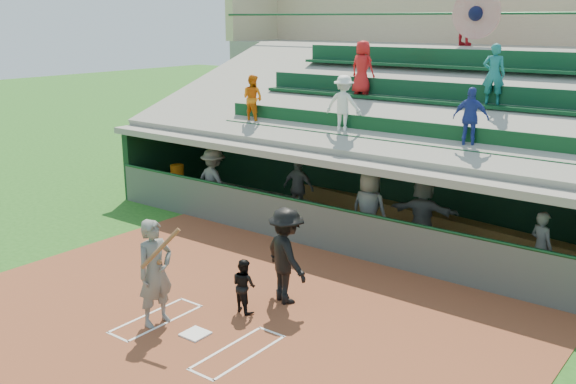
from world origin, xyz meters
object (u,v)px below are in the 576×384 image
Objects in this scene: batter_at_plate at (155,272)px; water_cooler at (177,171)px; catcher at (244,285)px; home_plate at (195,334)px; white_table at (175,188)px.

batter_at_plate is 4.83× the size of water_cooler.
home_plate is at bearing 98.59° from catcher.
water_cooler is at bearing -23.32° from catcher.
home_plate is at bearing -41.36° from water_cooler.
water_cooler is (-6.80, 5.98, 0.87)m from home_plate.
catcher is (0.06, 1.26, 0.51)m from home_plate.
white_table is (-6.86, 5.93, 0.33)m from home_plate.
batter_at_plate is 2.64× the size of white_table.
white_table is at bearing 139.12° from home_plate.
catcher is at bearing -34.58° from water_cooler.
catcher is at bearing -11.67° from white_table.
water_cooler reaches higher than white_table.
home_plate is 9.07m from white_table.
catcher is at bearing 55.38° from batter_at_plate.
white_table is at bearing 134.78° from batter_at_plate.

